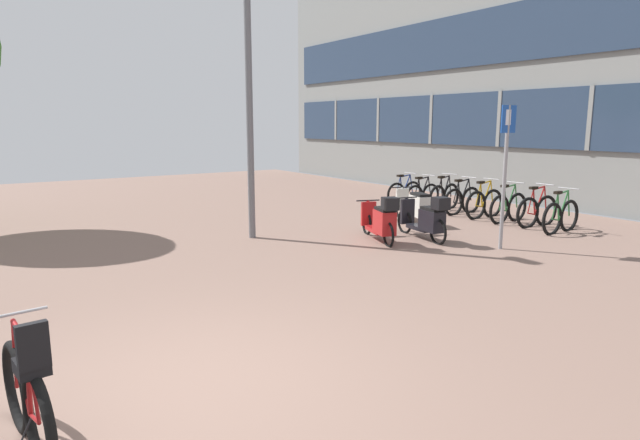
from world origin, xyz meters
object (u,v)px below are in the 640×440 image
object	(u,v)px
bicycle_foreground	(23,401)
lamp_post	(249,82)
bicycle_rack_01	(537,211)
bicycle_rack_05	(444,197)
bicycle_rack_03	(484,204)
bicycle_rack_06	(423,195)
parking_sign	(506,162)
bicycle_rack_02	(508,208)
bicycle_rack_04	(462,201)
bicycle_rack_07	(404,193)
scooter_near	(427,219)
scooter_far	(381,220)
bicycle_rack_00	(561,217)
scooter_mid	(415,207)

from	to	relation	value
bicycle_foreground	lamp_post	size ratio (longest dim) A/B	0.25
bicycle_rack_01	bicycle_rack_05	size ratio (longest dim) A/B	0.99
bicycle_rack_01	lamp_post	world-z (taller)	lamp_post
bicycle_rack_03	bicycle_rack_06	distance (m)	2.17
parking_sign	lamp_post	distance (m)	5.22
bicycle_rack_03	lamp_post	xyz separation A→B (m)	(-5.99, 1.13, 2.83)
bicycle_rack_02	bicycle_rack_05	size ratio (longest dim) A/B	1.00
bicycle_rack_03	bicycle_rack_04	bearing A→B (deg)	89.46
bicycle_rack_07	lamp_post	xyz separation A→B (m)	(-5.94, -1.77, 2.85)
bicycle_foreground	bicycle_rack_05	distance (m)	12.42
bicycle_rack_07	lamp_post	world-z (taller)	lamp_post
lamp_post	bicycle_rack_07	bearing A→B (deg)	16.58
bicycle_foreground	scooter_near	size ratio (longest dim) A/B	0.81
bicycle_rack_03	lamp_post	size ratio (longest dim) A/B	0.24
bicycle_foreground	bicycle_rack_07	world-z (taller)	bicycle_foreground
bicycle_rack_06	scooter_far	bearing A→B (deg)	-144.14
bicycle_rack_05	scooter_near	world-z (taller)	bicycle_rack_05
bicycle_rack_02	bicycle_rack_03	xyz separation A→B (m)	(0.00, 0.72, 0.01)
bicycle_foreground	bicycle_rack_06	xyz separation A→B (m)	(10.72, 6.81, -0.06)
bicycle_rack_05	bicycle_rack_07	bearing A→B (deg)	95.73
bicycle_rack_04	lamp_post	world-z (taller)	lamp_post
bicycle_rack_00	bicycle_rack_06	bearing A→B (deg)	88.75
bicycle_rack_04	bicycle_rack_07	xyz separation A→B (m)	(-0.06, 2.17, -0.02)
bicycle_rack_02	bicycle_rack_07	xyz separation A→B (m)	(-0.05, 3.62, -0.01)
bicycle_rack_06	scooter_near	xyz separation A→B (m)	(-3.12, -3.27, 0.11)
scooter_far	parking_sign	size ratio (longest dim) A/B	0.62
bicycle_rack_07	parking_sign	xyz separation A→B (m)	(-2.45, -5.34, 1.32)
bicycle_rack_03	scooter_far	distance (m)	4.10
bicycle_rack_01	parking_sign	bearing A→B (deg)	-158.88
bicycle_rack_03	bicycle_rack_07	xyz separation A→B (m)	(-0.05, 2.89, -0.02)
bicycle_rack_00	parking_sign	xyz separation A→B (m)	(-2.39, -0.28, 1.30)
bicycle_rack_01	bicycle_rack_02	bearing A→B (deg)	96.99
scooter_far	parking_sign	xyz separation A→B (m)	(1.53, -1.72, 1.21)
bicycle_rack_07	parking_sign	distance (m)	6.03
bicycle_rack_06	lamp_post	xyz separation A→B (m)	(-5.97, -1.04, 2.85)
bicycle_rack_07	bicycle_rack_01	bearing A→B (deg)	-88.12
bicycle_rack_05	scooter_far	bearing A→B (deg)	-152.15
bicycle_rack_00	bicycle_rack_04	xyz separation A→B (m)	(0.12, 2.89, -0.00)
scooter_far	bicycle_rack_04	bearing A→B (deg)	19.82
bicycle_rack_01	scooter_near	world-z (taller)	bicycle_rack_01
bicycle_rack_03	bicycle_rack_04	distance (m)	0.72
bicycle_rack_00	scooter_mid	world-z (taller)	bicycle_rack_00
bicycle_rack_04	bicycle_rack_06	bearing A→B (deg)	90.97
scooter_mid	parking_sign	xyz separation A→B (m)	(-0.44, -2.80, 1.24)
scooter_far	lamp_post	xyz separation A→B (m)	(-1.96, 1.86, 2.74)
bicycle_rack_04	scooter_near	xyz separation A→B (m)	(-3.14, -1.82, 0.09)
bicycle_rack_00	bicycle_rack_05	world-z (taller)	bicycle_rack_05
scooter_near	scooter_mid	xyz separation A→B (m)	(1.07, 1.45, -0.03)
bicycle_rack_04	scooter_near	distance (m)	3.63
bicycle_rack_03	parking_sign	distance (m)	3.74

